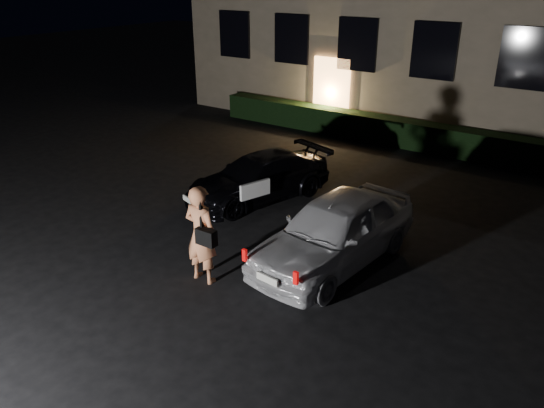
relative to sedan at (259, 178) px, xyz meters
The scene contains 5 objects.
ground 4.67m from the sedan, 67.52° to the right, with size 80.00×80.00×0.00m, color black.
hedge 6.46m from the sedan, 74.08° to the left, with size 15.00×0.70×0.85m, color black.
sedan is the anchor object (origin of this frame).
hatch 3.50m from the sedan, 28.82° to the right, with size 2.01×4.14×1.36m.
man 3.93m from the sedan, 68.67° to the right, with size 0.77×0.46×1.87m.
Camera 1 is at (5.53, -5.53, 5.27)m, focal length 35.00 mm.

